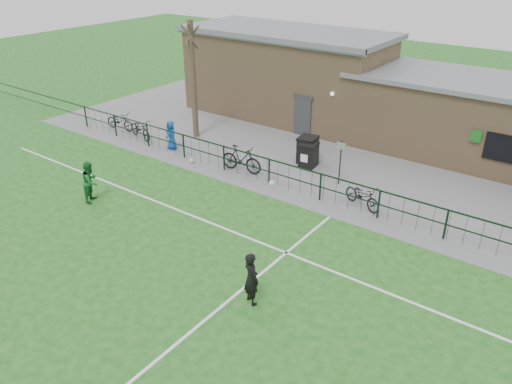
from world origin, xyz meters
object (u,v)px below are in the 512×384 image
Objects in this scene: wheelie_bin_right at (309,156)px; bicycle_c at (140,129)px; sign_post at (340,163)px; bicycle_a at (120,121)px; wheelie_bin_left at (307,150)px; ball_ground at (192,161)px; bare_tree at (193,81)px; bicycle_d at (241,159)px; outfield_player at (91,182)px; bicycle_e at (362,196)px; spectator_child at (171,135)px.

wheelie_bin_right is 0.53× the size of bicycle_c.
bicycle_a is at bearing -175.71° from sign_post.
bicycle_c is at bearing -172.12° from wheelie_bin_left.
ball_ground is at bearing -162.82° from sign_post.
bare_tree is 5.74m from bicycle_d.
bare_tree is at bearing 128.79° from ball_ground.
ball_ground is (6.34, -1.09, -0.40)m from bicycle_a.
outfield_player is at bearing -128.55° from wheelie_bin_left.
outfield_player is (-3.16, -5.74, 0.20)m from bicycle_d.
bare_tree is 8.36m from outfield_player.
wheelie_bin_left reaches higher than bicycle_e.
wheelie_bin_left is at bearing -58.07° from outfield_player.
wheelie_bin_left is 0.62× the size of bicycle_a.
outfield_player reaches higher than ball_ground.
bare_tree is 3.19× the size of bicycle_a.
bicycle_e is at bearing -84.22° from outfield_player.
bare_tree reaches higher than sign_post.
wheelie_bin_right is 0.52× the size of bicycle_d.
bicycle_d reaches higher than wheelie_bin_right.
bicycle_e is (1.70, -1.29, -0.52)m from sign_post.
bare_tree reaches higher than bicycle_c.
bicycle_c is (-9.05, -2.09, -0.01)m from wheelie_bin_right.
ball_ground is (-4.65, -2.92, -0.43)m from wheelie_bin_right.
bicycle_d is at bearing -132.20° from wheelie_bin_left.
bicycle_a is (-13.02, -0.98, -0.51)m from sign_post.
bicycle_c reaches higher than bicycle_e.
wheelie_bin_left reaches higher than wheelie_bin_right.
sign_post reaches higher than outfield_player.
outfield_player is at bearing 143.60° from bicycle_e.
sign_post is (2.03, -0.85, 0.47)m from wheelie_bin_right.
wheelie_bin_left is 0.49m from wheelie_bin_right.
spectator_child is (-6.35, -2.58, 0.14)m from wheelie_bin_left.
wheelie_bin_right is at bearing -48.10° from bicycle_d.
bare_tree is at bearing 175.38° from sign_post.
spectator_child reaches higher than wheelie_bin_left.
ball_ground is at bearing -51.21° from bare_tree.
bicycle_e is 8.43m from ball_ground.
wheelie_bin_right is 0.59× the size of bicycle_e.
wheelie_bin_right is 9.29m from bicycle_c.
bare_tree is 5.08m from bicycle_a.
bicycle_a is 1.04× the size of bicycle_e.
bare_tree is 7.04m from wheelie_bin_left.
bicycle_e is at bearing 5.27° from ball_ground.
bicycle_d is 2.64m from ball_ground.
bicycle_a is at bearing 81.54° from bicycle_d.
spectator_child is 6.21× the size of ball_ground.
spectator_child reaches higher than bicycle_c.
wheelie_bin_left is 0.59× the size of sign_post.
spectator_child reaches higher than bicycle_a.
bicycle_a is at bearing -157.48° from bare_tree.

